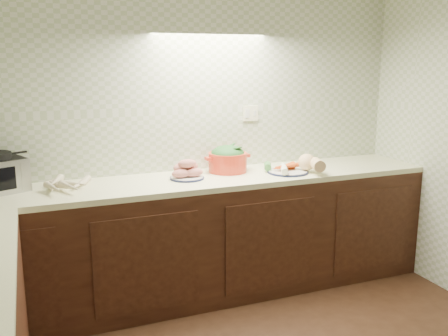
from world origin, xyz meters
name	(u,v)px	position (x,y,z in m)	size (l,w,h in m)	color
room	(310,88)	(0.00, 0.00, 1.63)	(3.60, 3.60, 2.60)	black
counter	(127,303)	(-0.68, 0.68, 0.45)	(3.60, 3.60, 0.90)	black
parsnip_pile	(68,185)	(-0.89, 1.51, 0.93)	(0.39, 0.38, 0.07)	beige
sweet_potato_plate	(186,172)	(-0.07, 1.52, 0.95)	(0.25, 0.25, 0.15)	#13183D
onion_bowl	(183,170)	(-0.06, 1.64, 0.94)	(0.14, 0.14, 0.11)	black
dutch_oven	(228,159)	(0.29, 1.63, 1.00)	(0.36, 0.31, 0.20)	red
veg_plate	(296,166)	(0.76, 1.41, 0.95)	(0.43, 0.37, 0.14)	#13183D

